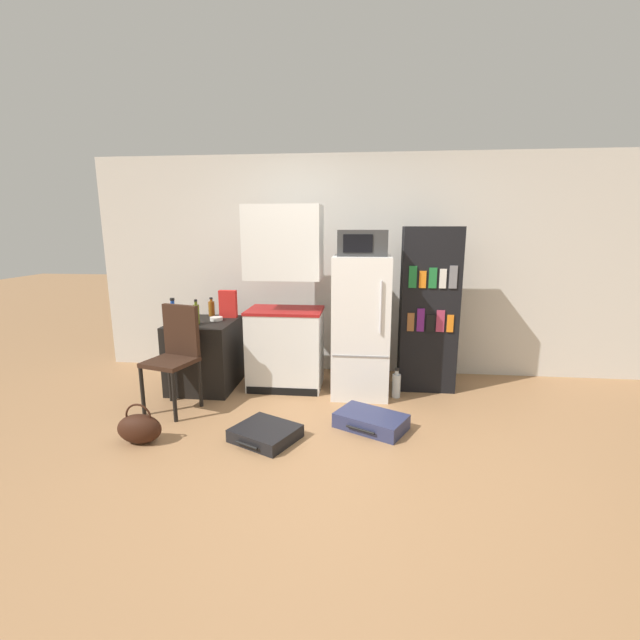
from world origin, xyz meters
name	(u,v)px	position (x,y,z in m)	size (l,w,h in m)	color
ground_plane	(338,451)	(0.00, 0.00, 0.00)	(24.00, 24.00, 0.00)	#A3754C
wall_back	(367,267)	(0.20, 2.00, 1.25)	(6.40, 0.10, 2.51)	beige
side_table	(205,354)	(-1.51, 1.23, 0.36)	(0.65, 0.73, 0.73)	black
kitchen_hutch	(285,305)	(-0.65, 1.34, 0.90)	(0.79, 0.54, 1.92)	silver
refrigerator	(361,325)	(0.15, 1.27, 0.71)	(0.57, 0.68, 1.43)	white
microwave	(363,243)	(0.15, 1.27, 1.55)	(0.48, 0.42, 0.25)	#333333
bookshelf	(429,310)	(0.85, 1.44, 0.86)	(0.58, 0.32, 1.71)	black
bottle_olive_oil	(196,314)	(-1.53, 1.11, 0.83)	(0.06, 0.06, 0.26)	#566619
bottle_blue_soda	(173,315)	(-1.70, 0.93, 0.85)	(0.09, 0.09, 0.30)	#1E47A3
bottle_amber_beer	(212,308)	(-1.53, 1.53, 0.81)	(0.07, 0.07, 0.21)	brown
bowl	(216,319)	(-1.39, 1.29, 0.75)	(0.13, 0.13, 0.04)	silver
cereal_box	(228,304)	(-1.31, 1.47, 0.88)	(0.19, 0.07, 0.30)	red
chair	(176,349)	(-1.57, 0.68, 0.58)	(0.49, 0.50, 0.99)	black
suitcase_large_flat	(265,433)	(-0.60, 0.12, 0.05)	(0.62, 0.59, 0.11)	black
suitcase_small_flat	(371,421)	(0.26, 0.42, 0.06)	(0.68, 0.58, 0.13)	navy
handbag	(139,428)	(-1.59, -0.03, 0.12)	(0.36, 0.20, 0.33)	#33190F
water_bottle_front	(396,385)	(0.52, 1.14, 0.13)	(0.09, 0.09, 0.31)	silver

